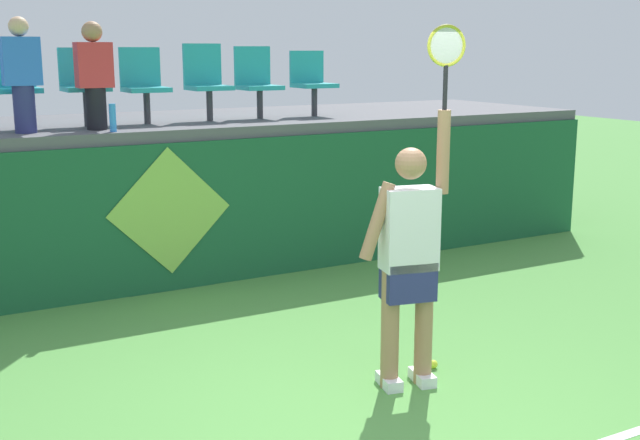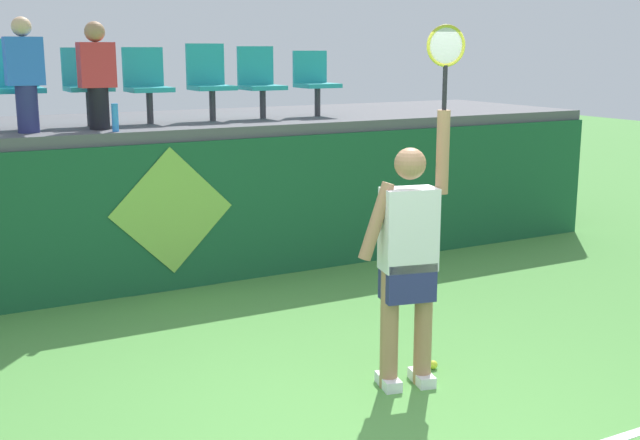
{
  "view_description": "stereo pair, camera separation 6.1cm",
  "coord_description": "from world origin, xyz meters",
  "px_view_note": "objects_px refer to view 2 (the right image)",
  "views": [
    {
      "loc": [
        -2.64,
        -3.94,
        2.39
      ],
      "look_at": [
        0.3,
        1.3,
        1.11
      ],
      "focal_mm": 45.47,
      "sensor_mm": 36.0,
      "label": 1
    },
    {
      "loc": [
        -2.59,
        -3.97,
        2.39
      ],
      "look_at": [
        0.3,
        1.3,
        1.11
      ],
      "focal_mm": 45.47,
      "sensor_mm": 36.0,
      "label": 2
    }
  ],
  "objects_px": {
    "stadium_chair_4": "(209,79)",
    "tennis_player": "(409,255)",
    "water_bottle": "(115,118)",
    "stadium_chair_2": "(87,82)",
    "stadium_chair_5": "(260,80)",
    "stadium_chair_1": "(18,80)",
    "stadium_chair_3": "(147,82)",
    "spectator_0": "(25,73)",
    "tennis_ball": "(433,365)",
    "stadium_chair_6": "(315,80)",
    "spectator_1": "(97,74)"
  },
  "relations": [
    {
      "from": "stadium_chair_1",
      "to": "stadium_chair_3",
      "type": "bearing_deg",
      "value": -0.24
    },
    {
      "from": "stadium_chair_2",
      "to": "stadium_chair_4",
      "type": "bearing_deg",
      "value": 0.32
    },
    {
      "from": "tennis_ball",
      "to": "stadium_chair_2",
      "type": "bearing_deg",
      "value": 112.54
    },
    {
      "from": "tennis_ball",
      "to": "water_bottle",
      "type": "height_order",
      "value": "water_bottle"
    },
    {
      "from": "stadium_chair_4",
      "to": "stadium_chair_2",
      "type": "bearing_deg",
      "value": -179.68
    },
    {
      "from": "stadium_chair_1",
      "to": "spectator_1",
      "type": "bearing_deg",
      "value": -34.51
    },
    {
      "from": "stadium_chair_3",
      "to": "tennis_player",
      "type": "bearing_deg",
      "value": -81.22
    },
    {
      "from": "stadium_chair_4",
      "to": "stadium_chair_6",
      "type": "height_order",
      "value": "stadium_chair_4"
    },
    {
      "from": "tennis_player",
      "to": "stadium_chair_3",
      "type": "distance_m",
      "value": 4.2
    },
    {
      "from": "stadium_chair_1",
      "to": "stadium_chair_4",
      "type": "height_order",
      "value": "stadium_chair_1"
    },
    {
      "from": "stadium_chair_2",
      "to": "water_bottle",
      "type": "bearing_deg",
      "value": -83.74
    },
    {
      "from": "stadium_chair_4",
      "to": "tennis_player",
      "type": "bearing_deg",
      "value": -91.26
    },
    {
      "from": "spectator_1",
      "to": "tennis_player",
      "type": "bearing_deg",
      "value": -70.64
    },
    {
      "from": "stadium_chair_2",
      "to": "spectator_1",
      "type": "xyz_separation_m",
      "value": [
        -0.0,
        -0.45,
        0.1
      ]
    },
    {
      "from": "stadium_chair_4",
      "to": "stadium_chair_6",
      "type": "distance_m",
      "value": 1.32
    },
    {
      "from": "tennis_player",
      "to": "tennis_ball",
      "type": "xyz_separation_m",
      "value": [
        0.35,
        0.15,
        -0.94
      ]
    },
    {
      "from": "stadium_chair_1",
      "to": "spectator_0",
      "type": "relative_size",
      "value": 0.82
    },
    {
      "from": "tennis_player",
      "to": "stadium_chair_2",
      "type": "height_order",
      "value": "tennis_player"
    },
    {
      "from": "stadium_chair_1",
      "to": "tennis_ball",
      "type": "bearing_deg",
      "value": -59.57
    },
    {
      "from": "stadium_chair_1",
      "to": "stadium_chair_5",
      "type": "bearing_deg",
      "value": -0.07
    },
    {
      "from": "stadium_chair_5",
      "to": "tennis_ball",
      "type": "bearing_deg",
      "value": -95.1
    },
    {
      "from": "stadium_chair_2",
      "to": "stadium_chair_3",
      "type": "bearing_deg",
      "value": 0.32
    },
    {
      "from": "stadium_chair_3",
      "to": "spectator_1",
      "type": "distance_m",
      "value": 0.78
    },
    {
      "from": "stadium_chair_3",
      "to": "stadium_chair_6",
      "type": "height_order",
      "value": "stadium_chair_3"
    },
    {
      "from": "stadium_chair_4",
      "to": "stadium_chair_6",
      "type": "relative_size",
      "value": 1.1
    },
    {
      "from": "tennis_player",
      "to": "stadium_chair_1",
      "type": "distance_m",
      "value": 4.59
    },
    {
      "from": "stadium_chair_6",
      "to": "spectator_1",
      "type": "height_order",
      "value": "spectator_1"
    },
    {
      "from": "stadium_chair_2",
      "to": "stadium_chair_6",
      "type": "relative_size",
      "value": 1.05
    },
    {
      "from": "water_bottle",
      "to": "stadium_chair_2",
      "type": "height_order",
      "value": "stadium_chair_2"
    },
    {
      "from": "tennis_player",
      "to": "tennis_ball",
      "type": "height_order",
      "value": "tennis_player"
    },
    {
      "from": "water_bottle",
      "to": "stadium_chair_1",
      "type": "relative_size",
      "value": 0.31
    },
    {
      "from": "stadium_chair_4",
      "to": "stadium_chair_3",
      "type": "bearing_deg",
      "value": -179.68
    },
    {
      "from": "water_bottle",
      "to": "stadium_chair_3",
      "type": "xyz_separation_m",
      "value": [
        0.55,
        0.74,
        0.3
      ]
    },
    {
      "from": "tennis_player",
      "to": "stadium_chair_2",
      "type": "bearing_deg",
      "value": 107.31
    },
    {
      "from": "stadium_chair_1",
      "to": "spectator_1",
      "type": "distance_m",
      "value": 0.82
    },
    {
      "from": "tennis_player",
      "to": "spectator_0",
      "type": "xyz_separation_m",
      "value": [
        -1.92,
        3.56,
        1.19
      ]
    },
    {
      "from": "stadium_chair_2",
      "to": "stadium_chair_3",
      "type": "height_order",
      "value": "stadium_chair_3"
    },
    {
      "from": "tennis_ball",
      "to": "water_bottle",
      "type": "distance_m",
      "value": 3.87
    },
    {
      "from": "water_bottle",
      "to": "stadium_chair_2",
      "type": "relative_size",
      "value": 0.34
    },
    {
      "from": "stadium_chair_5",
      "to": "stadium_chair_1",
      "type": "bearing_deg",
      "value": 179.93
    },
    {
      "from": "stadium_chair_5",
      "to": "spectator_1",
      "type": "bearing_deg",
      "value": -166.76
    },
    {
      "from": "spectator_0",
      "to": "water_bottle",
      "type": "bearing_deg",
      "value": -20.95
    },
    {
      "from": "tennis_player",
      "to": "stadium_chair_6",
      "type": "distance_m",
      "value": 4.37
    },
    {
      "from": "stadium_chair_6",
      "to": "stadium_chair_3",
      "type": "bearing_deg",
      "value": 179.88
    },
    {
      "from": "tennis_ball",
      "to": "spectator_1",
      "type": "distance_m",
      "value": 4.32
    },
    {
      "from": "spectator_0",
      "to": "spectator_1",
      "type": "relative_size",
      "value": 1.03
    },
    {
      "from": "stadium_chair_4",
      "to": "stadium_chair_5",
      "type": "height_order",
      "value": "stadium_chair_4"
    },
    {
      "from": "stadium_chair_2",
      "to": "spectator_1",
      "type": "relative_size",
      "value": 0.76
    },
    {
      "from": "tennis_ball",
      "to": "spectator_0",
      "type": "height_order",
      "value": "spectator_0"
    },
    {
      "from": "water_bottle",
      "to": "stadium_chair_4",
      "type": "bearing_deg",
      "value": 30.73
    }
  ]
}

